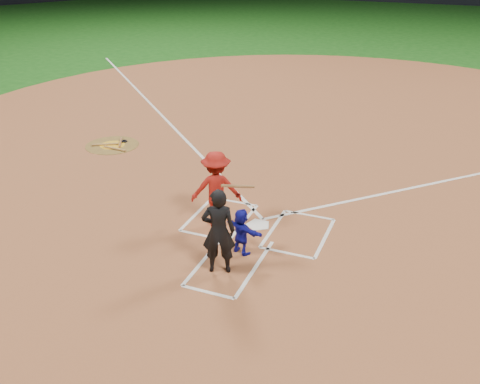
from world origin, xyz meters
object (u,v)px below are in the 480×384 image
at_px(home_plate, 258,225).
at_px(umpire, 219,231).
at_px(batter_at_plate, 216,189).
at_px(catcher, 241,231).
at_px(on_deck_circle, 112,145).

relative_size(home_plate, umpire, 0.33).
distance_m(home_plate, batter_at_plate, 1.32).
bearing_deg(catcher, batter_at_plate, -23.37).
xyz_separation_m(catcher, umpire, (-0.17, -0.79, 0.39)).
distance_m(on_deck_circle, catcher, 7.66).
bearing_deg(catcher, on_deck_circle, -14.72).
height_order(home_plate, umpire, umpire).
relative_size(home_plate, catcher, 0.58).
relative_size(on_deck_circle, batter_at_plate, 0.94).
height_order(home_plate, catcher, catcher).
xyz_separation_m(home_plate, umpire, (-0.10, -2.04, 0.90)).
xyz_separation_m(home_plate, catcher, (0.07, -1.25, 0.51)).
height_order(on_deck_circle, umpire, umpire).
bearing_deg(batter_at_plate, on_deck_circle, 146.56).
distance_m(home_plate, catcher, 1.35).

